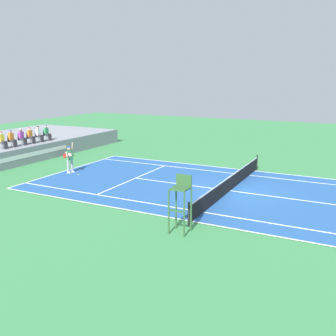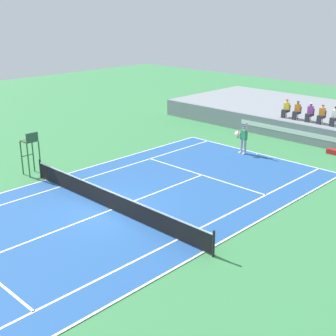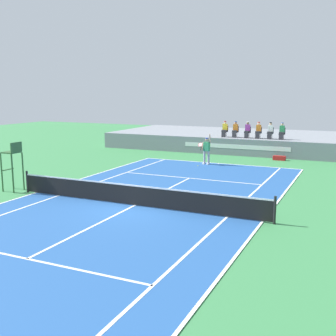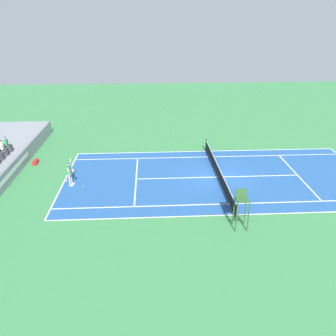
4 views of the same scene
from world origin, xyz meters
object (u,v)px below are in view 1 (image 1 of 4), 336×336
Objects in this scene: spectator_seated_2 at (22,137)px; spectator_seated_5 at (47,133)px; spectator_seated_4 at (39,134)px; tennis_ball at (78,175)px; spectator_seated_3 at (31,136)px; spectator_seated_1 at (12,139)px; equipment_bag at (68,155)px; umpire_chair at (181,197)px; tennis_player at (70,159)px; spectator_seated_0 at (2,141)px.

spectator_seated_2 is 2.64m from spectator_seated_5.
spectator_seated_4 is 18.60× the size of tennis_ball.
spectator_seated_1 is at bearing 180.00° from spectator_seated_3.
equipment_bag is at bearing 46.95° from tennis_ball.
spectator_seated_4 is at bearing 61.76° from umpire_chair.
umpire_chair is at bearing -118.41° from tennis_player.
tennis_player is at bearing 74.09° from tennis_ball.
equipment_bag is at bearing -60.37° from spectator_seated_4.
spectator_seated_4 is 0.88m from spectator_seated_5.
spectator_seated_5 is 18.60× the size of tennis_ball.
spectator_seated_1 is at bearing 69.38° from umpire_chair.
spectator_seated_0 is at bearing 157.54° from equipment_bag.
spectator_seated_3 is (2.70, 0.00, 0.00)m from spectator_seated_0.
spectator_seated_0 and spectator_seated_1 have the same top height.
umpire_chair reaches higher than equipment_bag.
tennis_player is at bearing -102.71° from spectator_seated_2.
spectator_seated_0 is 17.92m from umpire_chair.
tennis_ball is at bearing -133.05° from equipment_bag.
tennis_player is at bearing -137.35° from equipment_bag.
spectator_seated_3 is at bearing 135.95° from equipment_bag.
umpire_chair is at bearing -110.62° from spectator_seated_1.
spectator_seated_0 is 1.00× the size of spectator_seated_4.
spectator_seated_5 is 0.61× the size of tennis_player.
umpire_chair reaches higher than tennis_ball.
spectator_seated_0 and spectator_seated_3 have the same top height.
spectator_seated_1 reaches higher than tennis_ball.
spectator_seated_4 is at bearing 0.00° from spectator_seated_1.
spectator_seated_2 and spectator_seated_3 have the same top height.
spectator_seated_3 is at bearing 64.17° from umpire_chair.
spectator_seated_3 is at bearing 69.51° from tennis_player.
tennis_ball is at bearing -122.12° from spectator_seated_5.
spectator_seated_2 reaches higher than equipment_bag.
spectator_seated_2 is at bearing 76.86° from tennis_ball.
spectator_seated_2 is 3.89m from equipment_bag.
spectator_seated_0 is at bearing 180.00° from spectator_seated_1.
spectator_seated_1 reaches higher than tennis_player.
spectator_seated_0 is 1.00× the size of spectator_seated_5.
tennis_ball is 0.08× the size of equipment_bag.
tennis_ball is 6.51m from equipment_bag.
spectator_seated_2 is at bearing 66.57° from umpire_chair.
spectator_seated_5 is (1.78, 0.00, 0.00)m from spectator_seated_3.
spectator_seated_5 is 19.77m from umpire_chair.
tennis_player is 1.34m from tennis_ball.
equipment_bag is (2.88, -1.95, -1.75)m from spectator_seated_2.
spectator_seated_4 reaches higher than umpire_chair.
spectator_seated_3 is 1.78m from spectator_seated_5.
spectator_seated_0 reaches higher than tennis_ball.
spectator_seated_4 is 6.63m from tennis_player.
spectator_seated_2 is at bearing 0.00° from spectator_seated_0.
spectator_seated_0 is at bearing 180.00° from spectator_seated_4.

